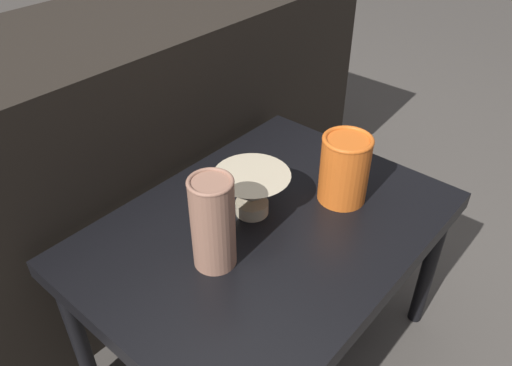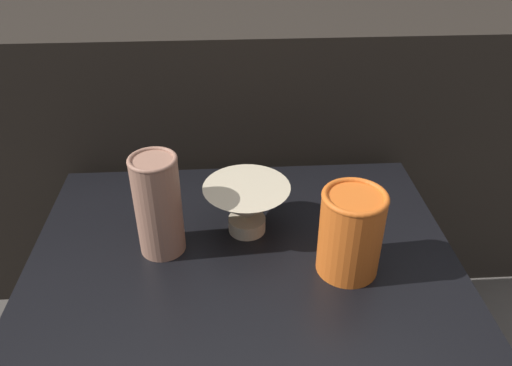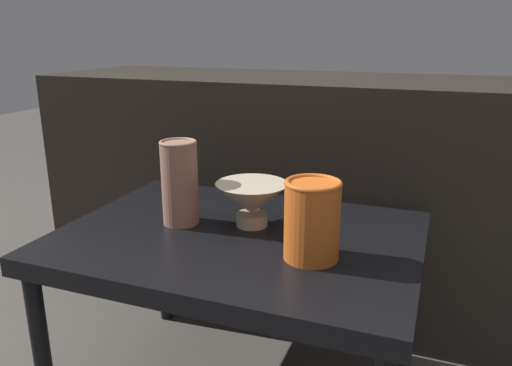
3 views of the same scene
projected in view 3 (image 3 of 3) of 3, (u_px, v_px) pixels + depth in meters
table at (239, 251)px, 1.09m from camera, size 0.77×0.56×0.43m
couch_backdrop at (307, 189)px, 1.61m from camera, size 1.65×0.50×0.71m
bowl at (252, 200)px, 1.10m from camera, size 0.16×0.16×0.10m
vase_textured_left at (180, 182)px, 1.11m from camera, size 0.08×0.08×0.19m
vase_colorful_right at (312, 219)px, 0.94m from camera, size 0.11×0.11×0.16m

